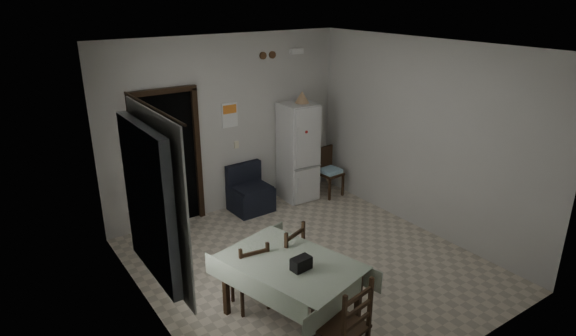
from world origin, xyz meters
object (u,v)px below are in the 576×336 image
at_px(dining_table, 291,292).
at_px(navy_seat, 251,189).
at_px(dining_chair_far_left, 250,273).
at_px(fridge, 298,152).
at_px(corner_chair, 330,172).
at_px(dining_chair_near_head, 340,325).
at_px(dining_chair_far_right, 283,259).

bearing_deg(dining_table, navy_seat, 53.42).
bearing_deg(dining_chair_far_left, dining_table, 122.38).
bearing_deg(fridge, corner_chair, -22.04).
relative_size(corner_chair, dining_chair_near_head, 0.84).
distance_m(navy_seat, dining_table, 2.98).
xyz_separation_m(fridge, navy_seat, (-0.97, 0.00, -0.47)).
distance_m(fridge, dining_chair_near_head, 4.23).
height_order(dining_chair_far_right, dining_chair_near_head, dining_chair_near_head).
distance_m(navy_seat, corner_chair, 1.53).
bearing_deg(fridge, dining_chair_far_left, -132.78).
height_order(navy_seat, dining_table, navy_seat).
bearing_deg(dining_chair_near_head, navy_seat, -117.95).
bearing_deg(dining_table, corner_chair, 29.09).
distance_m(corner_chair, dining_chair_near_head, 4.32).
relative_size(dining_chair_far_left, dining_chair_far_right, 0.92).
height_order(fridge, corner_chair, fridge).
bearing_deg(navy_seat, dining_chair_far_right, -113.00).
distance_m(corner_chair, dining_chair_far_left, 3.49).
height_order(navy_seat, dining_chair_far_right, dining_chair_far_right).
xyz_separation_m(navy_seat, corner_chair, (1.51, -0.25, 0.05)).
distance_m(fridge, dining_chair_far_right, 2.95).
relative_size(navy_seat, corner_chair, 0.88).
height_order(fridge, navy_seat, fridge).
height_order(dining_table, dining_chair_far_right, dining_chair_far_right).
xyz_separation_m(corner_chair, dining_table, (-2.62, -2.52, -0.06)).
distance_m(dining_table, dining_chair_far_right, 0.56).
xyz_separation_m(navy_seat, dining_chair_far_left, (-1.34, -2.27, 0.05)).
relative_size(fridge, corner_chair, 1.95).
bearing_deg(corner_chair, dining_table, -140.79).
bearing_deg(corner_chair, fridge, 150.59).
bearing_deg(dining_chair_far_right, corner_chair, -160.06).
bearing_deg(dining_chair_far_right, fridge, -149.35).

